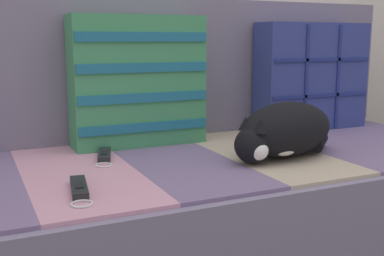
{
  "coord_description": "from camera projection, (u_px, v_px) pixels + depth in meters",
  "views": [
    {
      "loc": [
        -0.69,
        -1.19,
        0.77
      ],
      "look_at": [
        -0.12,
        0.04,
        0.52
      ],
      "focal_mm": 45.0,
      "sensor_mm": 36.0,
      "label": 1
    }
  ],
  "objects": [
    {
      "name": "couch",
      "position": [
        215.0,
        216.0,
        1.56
      ],
      "size": [
        1.87,
        0.86,
        0.42
      ],
      "color": "gray",
      "rests_on": "ground_plane"
    },
    {
      "name": "sofa_backrest",
      "position": [
        171.0,
        67.0,
        1.8
      ],
      "size": [
        1.84,
        0.14,
        0.5
      ],
      "color": "slate",
      "rests_on": "couch"
    },
    {
      "name": "throw_pillow_quilted",
      "position": [
        311.0,
        76.0,
        1.9
      ],
      "size": [
        0.46,
        0.14,
        0.41
      ],
      "color": "navy",
      "rests_on": "couch"
    },
    {
      "name": "throw_pillow_striped",
      "position": [
        138.0,
        81.0,
        1.6
      ],
      "size": [
        0.44,
        0.14,
        0.43
      ],
      "color": "#3D8956",
      "rests_on": "couch"
    },
    {
      "name": "sleeping_cat",
      "position": [
        284.0,
        132.0,
        1.44
      ],
      "size": [
        0.41,
        0.27,
        0.17
      ],
      "color": "black",
      "rests_on": "couch"
    },
    {
      "name": "game_remote_near",
      "position": [
        104.0,
        156.0,
        1.44
      ],
      "size": [
        0.09,
        0.19,
        0.02
      ],
      "color": "black",
      "rests_on": "couch"
    },
    {
      "name": "game_remote_far",
      "position": [
        79.0,
        189.0,
        1.12
      ],
      "size": [
        0.07,
        0.2,
        0.02
      ],
      "color": "black",
      "rests_on": "couch"
    }
  ]
}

